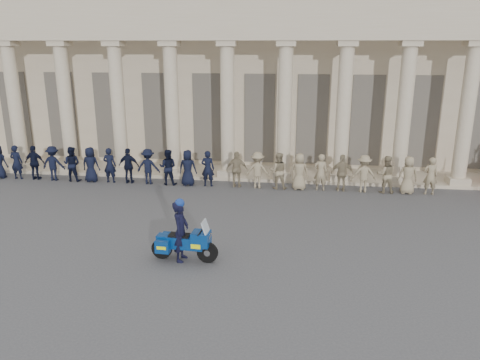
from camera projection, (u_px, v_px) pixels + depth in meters
name	position (u px, v px, depth m)	size (l,w,h in m)	color
ground	(230.00, 251.00, 14.49)	(90.00, 90.00, 0.00)	#414143
building	(267.00, 73.00, 27.24)	(40.00, 12.50, 9.00)	tan
officer_rank	(202.00, 168.00, 20.86)	(20.29, 0.61, 1.62)	black
motorcycle	(185.00, 243.00, 13.71)	(2.03, 0.84, 1.30)	black
rider	(181.00, 230.00, 13.62)	(0.48, 0.70, 1.92)	black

